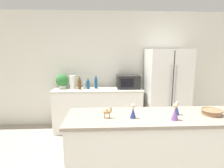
% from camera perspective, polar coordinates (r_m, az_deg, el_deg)
% --- Properties ---
extents(wall_back, '(8.00, 0.06, 2.55)m').
position_cam_1_polar(wall_back, '(4.03, 2.83, 4.70)').
color(wall_back, silver).
rests_on(wall_back, ground_plane).
extents(back_counter, '(1.87, 0.63, 0.91)m').
position_cam_1_polar(back_counter, '(3.86, -4.52, -8.05)').
color(back_counter, white).
rests_on(back_counter, ground_plane).
extents(refrigerator, '(0.83, 0.75, 1.73)m').
position_cam_1_polar(refrigerator, '(3.90, 17.15, -2.01)').
color(refrigerator, silver).
rests_on(refrigerator, ground_plane).
extents(bar_counter, '(1.93, 0.59, 0.99)m').
position_cam_1_polar(bar_counter, '(2.19, 13.72, -22.12)').
color(bar_counter, silver).
rests_on(bar_counter, ground_plane).
extents(potted_plant, '(0.26, 0.26, 0.30)m').
position_cam_1_polar(potted_plant, '(3.86, -15.94, 0.99)').
color(potted_plant, silver).
rests_on(potted_plant, back_counter).
extents(paper_towel_roll, '(0.11, 0.11, 0.28)m').
position_cam_1_polar(paper_towel_roll, '(3.79, -12.79, 0.62)').
color(paper_towel_roll, white).
rests_on(paper_towel_roll, back_counter).
extents(microwave, '(0.48, 0.37, 0.28)m').
position_cam_1_polar(microwave, '(3.77, 5.28, 0.79)').
color(microwave, black).
rests_on(microwave, back_counter).
extents(back_bottle_0, '(0.07, 0.07, 0.29)m').
position_cam_1_polar(back_bottle_0, '(3.69, -10.56, 0.44)').
color(back_bottle_0, brown).
rests_on(back_bottle_0, back_counter).
extents(back_bottle_1, '(0.06, 0.06, 0.30)m').
position_cam_1_polar(back_bottle_1, '(3.73, -5.25, 0.74)').
color(back_bottle_1, navy).
rests_on(back_bottle_1, back_counter).
extents(back_bottle_2, '(0.06, 0.06, 0.23)m').
position_cam_1_polar(back_bottle_2, '(3.73, -8.91, 0.16)').
color(back_bottle_2, '#B2B7BC').
rests_on(back_bottle_2, back_counter).
extents(back_bottle_3, '(0.06, 0.06, 0.25)m').
position_cam_1_polar(back_bottle_3, '(3.70, -7.81, 0.20)').
color(back_bottle_3, navy).
rests_on(back_bottle_3, back_counter).
extents(fruit_bowl, '(0.22, 0.22, 0.06)m').
position_cam_1_polar(fruit_bowl, '(2.21, 29.78, -7.84)').
color(fruit_bowl, '#8C6647').
rests_on(fruit_bowl, bar_counter).
extents(camel_figurine, '(0.10, 0.05, 0.12)m').
position_cam_1_polar(camel_figurine, '(1.81, -1.52, -9.00)').
color(camel_figurine, '#A87F4C').
rests_on(camel_figurine, bar_counter).
extents(wise_man_figurine_blue, '(0.07, 0.07, 0.17)m').
position_cam_1_polar(wise_man_figurine_blue, '(1.87, 19.89, -8.84)').
color(wise_man_figurine_blue, '#6B4784').
rests_on(wise_man_figurine_blue, bar_counter).
extents(wise_man_figurine_crimson, '(0.06, 0.06, 0.15)m').
position_cam_1_polar(wise_man_figurine_crimson, '(2.04, 20.36, -7.63)').
color(wise_man_figurine_crimson, navy).
rests_on(wise_man_figurine_crimson, bar_counter).
extents(wise_man_figurine_purple, '(0.06, 0.06, 0.15)m').
position_cam_1_polar(wise_man_figurine_purple, '(1.83, 6.88, -9.07)').
color(wise_man_figurine_purple, navy).
rests_on(wise_man_figurine_purple, bar_counter).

